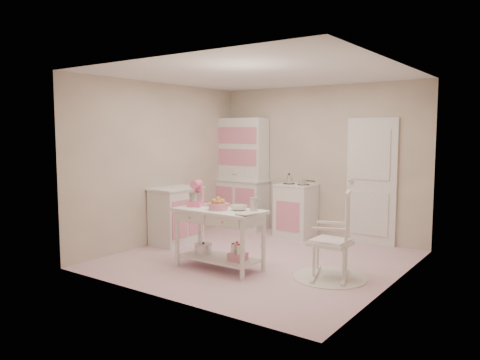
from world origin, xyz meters
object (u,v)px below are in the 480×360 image
(stove, at_px, (296,210))
(rocking_chair, at_px, (331,235))
(stand_mixer, at_px, (196,194))
(base_cabinet, at_px, (176,215))
(hutch, at_px, (241,173))
(work_table, at_px, (219,239))
(bread_basket, at_px, (218,206))

(stove, bearing_deg, rocking_chair, -50.63)
(rocking_chair, bearing_deg, stand_mixer, 175.97)
(rocking_chair, relative_size, stand_mixer, 3.24)
(stove, height_order, rocking_chair, rocking_chair)
(rocking_chair, bearing_deg, base_cabinet, 157.02)
(hutch, relative_size, work_table, 1.73)
(base_cabinet, bearing_deg, work_table, -26.05)
(hutch, height_order, stove, hutch)
(rocking_chair, bearing_deg, bread_basket, -177.04)
(stand_mixer, relative_size, bread_basket, 1.36)
(hutch, relative_size, stove, 2.26)
(stove, distance_m, stand_mixer, 2.33)
(hutch, relative_size, rocking_chair, 1.89)
(hutch, distance_m, work_table, 2.73)
(bread_basket, bearing_deg, stand_mixer, 170.96)
(work_table, distance_m, bread_basket, 0.45)
(work_table, bearing_deg, bread_basket, -68.20)
(hutch, height_order, stand_mixer, hutch)
(base_cabinet, xyz_separation_m, bread_basket, (1.46, -0.76, 0.39))
(stand_mixer, height_order, bread_basket, stand_mixer)
(rocking_chair, height_order, stand_mixer, stand_mixer)
(hutch, xyz_separation_m, base_cabinet, (-0.15, -1.61, -0.58))
(work_table, relative_size, stand_mixer, 3.53)
(hutch, distance_m, stove, 1.33)
(hutch, bearing_deg, work_table, -60.79)
(base_cabinet, xyz_separation_m, rocking_chair, (2.82, -0.23, 0.09))
(hutch, distance_m, bread_basket, 2.72)
(rocking_chair, bearing_deg, hutch, 127.06)
(work_table, height_order, bread_basket, bread_basket)
(stove, xyz_separation_m, rocking_chair, (1.47, -1.79, 0.09))
(rocking_chair, height_order, bread_basket, rocking_chair)
(rocking_chair, xyz_separation_m, work_table, (-1.37, -0.48, -0.15))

